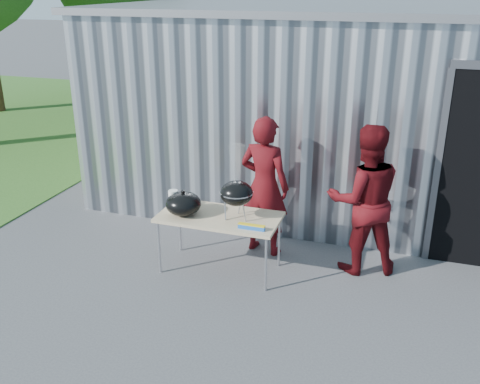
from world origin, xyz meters
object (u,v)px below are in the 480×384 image
(folding_table, at_px, (219,219))
(kettle_grill, at_px, (236,186))
(person_cook, at_px, (264,186))
(person_bystander, at_px, (364,200))

(folding_table, relative_size, kettle_grill, 1.62)
(folding_table, distance_m, person_cook, 0.81)
(kettle_grill, xyz_separation_m, person_bystander, (1.45, 0.59, -0.23))
(kettle_grill, bearing_deg, person_cook, 77.25)
(folding_table, height_order, kettle_grill, kettle_grill)
(kettle_grill, relative_size, person_cook, 0.49)
(kettle_grill, height_order, person_cook, person_cook)
(person_cook, relative_size, person_bystander, 0.99)
(folding_table, distance_m, person_bystander, 1.80)
(person_cook, distance_m, person_bystander, 1.30)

